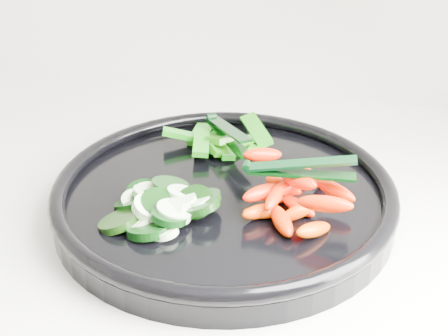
# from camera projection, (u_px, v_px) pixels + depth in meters

# --- Properties ---
(veggie_tray) EXTENTS (0.46, 0.46, 0.04)m
(veggie_tray) POSITION_uv_depth(u_px,v_px,m) (224.00, 196.00, 0.68)
(veggie_tray) COLOR black
(veggie_tray) RESTS_ON counter
(cucumber_pile) EXTENTS (0.13, 0.12, 0.04)m
(cucumber_pile) POSITION_uv_depth(u_px,v_px,m) (159.00, 205.00, 0.64)
(cucumber_pile) COLOR black
(cucumber_pile) RESTS_ON veggie_tray
(carrot_pile) EXTENTS (0.13, 0.15, 0.05)m
(carrot_pile) POSITION_uv_depth(u_px,v_px,m) (292.00, 195.00, 0.64)
(carrot_pile) COLOR #FF3B00
(carrot_pile) RESTS_ON veggie_tray
(pepper_pile) EXTENTS (0.14, 0.11, 0.04)m
(pepper_pile) POSITION_uv_depth(u_px,v_px,m) (223.00, 141.00, 0.77)
(pepper_pile) COLOR #156709
(pepper_pile) RESTS_ON veggie_tray
(tong_carrot) EXTENTS (0.11, 0.02, 0.02)m
(tong_carrot) POSITION_uv_depth(u_px,v_px,m) (297.00, 168.00, 0.63)
(tong_carrot) COLOR black
(tong_carrot) RESTS_ON carrot_pile
(tong_pepper) EXTENTS (0.08, 0.10, 0.02)m
(tong_pepper) POSITION_uv_depth(u_px,v_px,m) (227.00, 132.00, 0.75)
(tong_pepper) COLOR black
(tong_pepper) RESTS_ON pepper_pile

